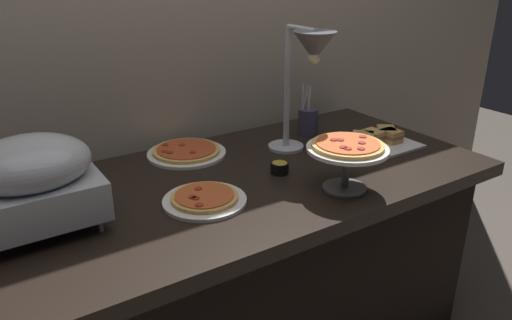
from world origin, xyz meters
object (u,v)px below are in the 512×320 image
(pizza_plate_raised_stand, at_px, (347,152))
(sauce_cup_near, at_px, (280,167))
(utensil_holder, at_px, (308,121))
(chafing_dish, at_px, (33,179))
(pizza_plate_front, at_px, (187,152))
(sandwich_platter, at_px, (370,141))
(heat_lamp, at_px, (309,60))
(pizza_plate_center, at_px, (205,199))

(pizza_plate_raised_stand, xyz_separation_m, sauce_cup_near, (-0.10, 0.22, -0.11))
(pizza_plate_raised_stand, bearing_deg, utensil_holder, 64.00)
(pizza_plate_raised_stand, height_order, utensil_holder, utensil_holder)
(chafing_dish, height_order, pizza_plate_front, chafing_dish)
(pizza_plate_raised_stand, distance_m, sandwich_platter, 0.44)
(heat_lamp, relative_size, pizza_plate_center, 1.85)
(heat_lamp, relative_size, sauce_cup_near, 7.42)
(pizza_plate_center, xyz_separation_m, utensil_holder, (0.67, 0.33, 0.05))
(pizza_plate_center, relative_size, utensil_holder, 1.20)
(chafing_dish, relative_size, heat_lamp, 0.70)
(pizza_plate_center, xyz_separation_m, pizza_plate_raised_stand, (0.43, -0.16, 0.12))
(heat_lamp, relative_size, pizza_plate_front, 1.60)
(pizza_plate_center, height_order, utensil_holder, utensil_holder)
(pizza_plate_front, relative_size, pizza_plate_center, 1.16)
(pizza_plate_raised_stand, bearing_deg, sauce_cup_near, 115.09)
(heat_lamp, relative_size, utensil_holder, 2.22)
(chafing_dish, bearing_deg, sandwich_platter, -1.85)
(chafing_dish, relative_size, pizza_plate_raised_stand, 1.28)
(heat_lamp, height_order, sandwich_platter, heat_lamp)
(chafing_dish, bearing_deg, pizza_plate_center, -14.01)
(heat_lamp, bearing_deg, sauce_cup_near, -158.51)
(pizza_plate_front, bearing_deg, heat_lamp, -36.87)
(heat_lamp, distance_m, pizza_plate_center, 0.62)
(pizza_plate_center, height_order, sauce_cup_near, sauce_cup_near)
(chafing_dish, relative_size, sandwich_platter, 0.98)
(chafing_dish, bearing_deg, heat_lamp, 0.50)
(pizza_plate_front, distance_m, pizza_plate_center, 0.41)
(chafing_dish, height_order, utensil_holder, chafing_dish)
(sandwich_platter, relative_size, utensil_holder, 1.58)
(pizza_plate_center, bearing_deg, sauce_cup_near, 9.85)
(pizza_plate_front, bearing_deg, chafing_dish, -154.60)
(pizza_plate_center, bearing_deg, sandwich_platter, 5.32)
(pizza_plate_front, relative_size, sauce_cup_near, 4.64)
(chafing_dish, bearing_deg, pizza_plate_front, 25.40)
(heat_lamp, distance_m, pizza_plate_front, 0.57)
(pizza_plate_front, distance_m, utensil_holder, 0.54)
(chafing_dish, relative_size, pizza_plate_center, 1.29)
(sandwich_platter, bearing_deg, heat_lamp, 170.71)
(pizza_plate_center, bearing_deg, pizza_plate_raised_stand, -20.94)
(pizza_plate_center, bearing_deg, heat_lamp, 13.90)
(sandwich_platter, height_order, sauce_cup_near, sandwich_platter)
(pizza_plate_raised_stand, distance_m, sauce_cup_near, 0.27)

